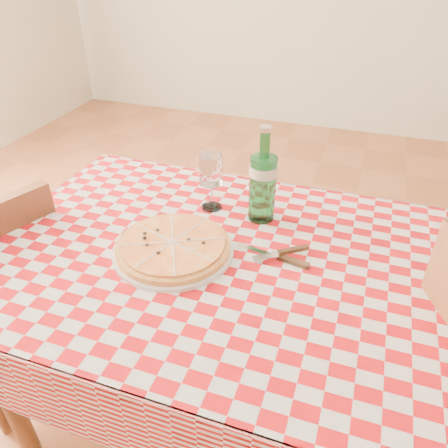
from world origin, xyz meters
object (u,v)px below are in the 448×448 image
object	(u,v)px
dining_table	(224,284)
pizza_plate	(173,246)
wine_glass	(211,182)
chair_far	(2,293)
water_bottle	(263,175)

from	to	relation	value
dining_table	pizza_plate	xyz separation A→B (m)	(-0.13, -0.03, 0.12)
wine_glass	chair_far	bearing A→B (deg)	-152.80
water_bottle	pizza_plate	bearing A→B (deg)	-126.40
dining_table	chair_far	bearing A→B (deg)	-172.36
pizza_plate	chair_far	bearing A→B (deg)	-173.21
dining_table	wine_glass	size ratio (longest dim) A/B	6.78
pizza_plate	water_bottle	world-z (taller)	water_bottle
chair_far	pizza_plate	bearing A→B (deg)	-152.72
chair_far	water_bottle	bearing A→B (deg)	-137.70
pizza_plate	wine_glass	size ratio (longest dim) A/B	1.83
chair_far	wine_glass	size ratio (longest dim) A/B	4.83
dining_table	wine_glass	bearing A→B (deg)	117.92
dining_table	chair_far	distance (m)	0.76
dining_table	wine_glass	world-z (taller)	wine_glass
pizza_plate	wine_glass	distance (m)	0.26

